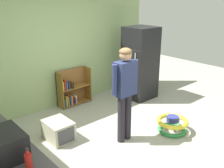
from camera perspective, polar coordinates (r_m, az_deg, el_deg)
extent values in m
plane|color=#A6A696|center=(4.75, 4.09, -12.84)|extent=(12.00, 12.00, 0.00)
cube|color=#9DB97D|center=(6.00, -11.78, 7.63)|extent=(5.20, 0.06, 2.70)
sphere|color=silver|center=(3.59, -18.61, -15.09)|extent=(0.04, 0.04, 0.04)
sphere|color=silver|center=(4.09, -22.17, -10.99)|extent=(0.04, 0.04, 0.04)
cube|color=black|center=(6.48, 6.21, 4.60)|extent=(0.70, 0.68, 1.78)
cylinder|color=silver|center=(6.08, 5.09, 4.53)|extent=(0.02, 0.02, 0.50)
cube|color=#333333|center=(6.14, 4.10, 7.59)|extent=(0.01, 0.67, 0.01)
cube|color=brown|center=(6.00, -11.38, -1.57)|extent=(0.02, 0.28, 0.85)
cube|color=brown|center=(6.39, -5.37, 0.06)|extent=(0.02, 0.28, 0.85)
cube|color=brown|center=(6.29, -8.94, -0.42)|extent=(0.80, 0.02, 0.85)
cube|color=brown|center=(6.33, -8.11, -4.09)|extent=(0.76, 0.24, 0.02)
cube|color=brown|center=(6.18, -8.28, -0.64)|extent=(0.76, 0.24, 0.02)
cube|color=#2956A2|center=(6.10, -10.74, -4.13)|extent=(0.02, 0.17, 0.18)
cube|color=gold|center=(5.95, -10.99, -0.42)|extent=(0.02, 0.17, 0.21)
cube|color=gold|center=(6.12, -10.27, -3.68)|extent=(0.02, 0.17, 0.25)
cube|color=#B52D23|center=(5.97, -10.59, -0.13)|extent=(0.02, 0.17, 0.25)
cube|color=orange|center=(6.15, -9.84, -3.68)|extent=(0.02, 0.17, 0.23)
cube|color=#324FA5|center=(6.00, -10.20, -0.39)|extent=(0.03, 0.17, 0.17)
cube|color=#225D9B|center=(6.18, -9.32, -3.67)|extent=(0.03, 0.17, 0.19)
cube|color=#433E3A|center=(6.03, -9.70, -0.29)|extent=(0.02, 0.17, 0.17)
cube|color=orange|center=(6.19, -9.11, -3.47)|extent=(0.03, 0.17, 0.22)
cube|color=brown|center=(6.08, -8.97, -0.07)|extent=(0.03, 0.17, 0.17)
cube|color=#893D94|center=(6.25, -8.38, -3.52)|extent=(0.02, 0.17, 0.16)
cube|color=#403B37|center=(6.08, -8.95, -0.08)|extent=(0.02, 0.17, 0.17)
cube|color=beige|center=(6.24, -8.30, -3.29)|extent=(0.03, 0.17, 0.21)
cylinder|color=#25212A|center=(4.59, 2.04, -7.74)|extent=(0.13, 0.13, 0.88)
cylinder|color=#25212A|center=(4.69, 3.47, -7.14)|extent=(0.13, 0.13, 0.88)
cube|color=navy|center=(4.35, 2.92, 1.25)|extent=(0.38, 0.22, 0.59)
cylinder|color=navy|center=(4.19, 0.57, 0.96)|extent=(0.09, 0.09, 0.50)
cylinder|color=navy|center=(4.51, 5.11, 2.23)|extent=(0.09, 0.09, 0.50)
sphere|color=tan|center=(4.25, 3.01, 6.36)|extent=(0.20, 0.20, 0.20)
ellipsoid|color=brown|center=(4.24, 3.02, 7.09)|extent=(0.21, 0.21, 0.13)
torus|color=#2B8E46|center=(5.21, 13.02, -9.79)|extent=(0.54, 0.54, 0.07)
torus|color=yellow|center=(5.12, 13.18, -7.98)|extent=(0.60, 0.60, 0.08)
cylinder|color=navy|center=(5.10, 13.22, -7.48)|extent=(0.23, 0.23, 0.10)
cylinder|color=silver|center=(5.33, 14.51, -8.09)|extent=(0.02, 0.02, 0.18)
cylinder|color=silver|center=(5.18, 10.65, -8.60)|extent=(0.02, 0.02, 0.18)
cylinder|color=silver|center=(4.99, 14.14, -10.04)|extent=(0.02, 0.02, 0.18)
cube|color=beige|center=(4.87, -11.72, -9.94)|extent=(0.42, 0.54, 0.36)
cube|color=#424247|center=(4.66, -9.97, -11.25)|extent=(0.32, 0.01, 0.27)
cube|color=black|center=(2.99, -22.60, -12.20)|extent=(0.36, 0.48, 0.28)
cube|color=#2D2D33|center=(3.00, -18.93, -11.61)|extent=(0.01, 0.31, 0.20)
cube|color=#515156|center=(3.17, -20.50, -9.96)|extent=(0.01, 0.10, 0.20)
cylinder|color=red|center=(2.73, -17.89, -16.09)|extent=(0.07, 0.07, 0.18)
cylinder|color=red|center=(2.66, -18.15, -14.06)|extent=(0.03, 0.03, 0.05)
cylinder|color=black|center=(2.65, -18.22, -13.46)|extent=(0.04, 0.03, 0.02)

